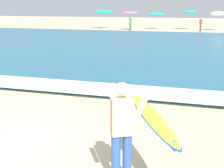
% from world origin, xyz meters
% --- Properties ---
extents(sea, '(120.00, 28.00, 0.14)m').
position_xyz_m(sea, '(0.00, 18.36, 0.07)').
color(sea, '#1E6084').
rests_on(sea, ground).
extents(surf_foam, '(120.00, 1.78, 0.01)m').
position_xyz_m(surf_foam, '(0.00, 4.96, 0.15)').
color(surf_foam, white).
rests_on(surf_foam, sea).
extents(surfer_with_board, '(1.44, 2.13, 1.73)m').
position_xyz_m(surfer_with_board, '(3.67, -0.67, 1.03)').
color(surfer_with_board, '#284CA3').
rests_on(surfer_with_board, ground).
extents(beach_umbrella_0, '(2.29, 2.32, 2.41)m').
position_xyz_m(beach_umbrella_0, '(-10.32, 36.56, 2.12)').
color(beach_umbrella_0, beige).
rests_on(beach_umbrella_0, ground).
extents(beach_umbrella_1, '(1.88, 1.89, 2.26)m').
position_xyz_m(beach_umbrella_1, '(-6.51, 35.12, 2.04)').
color(beach_umbrella_1, beige).
rests_on(beach_umbrella_1, ground).
extents(beach_umbrella_2, '(2.08, 2.09, 2.07)m').
position_xyz_m(beach_umbrella_2, '(-3.76, 37.81, 1.82)').
color(beach_umbrella_2, beige).
rests_on(beach_umbrella_2, ground).
extents(beach_umbrella_3, '(1.92, 1.93, 2.36)m').
position_xyz_m(beach_umbrella_3, '(0.25, 37.96, 2.13)').
color(beach_umbrella_3, beige).
rests_on(beach_umbrella_3, ground).
extents(beach_umbrella_4, '(1.87, 1.87, 2.25)m').
position_xyz_m(beach_umbrella_4, '(3.51, 37.60, 1.98)').
color(beach_umbrella_4, beige).
rests_on(beach_umbrella_4, ground).
extents(beachgoer_near_row_left, '(0.32, 0.20, 1.58)m').
position_xyz_m(beachgoer_near_row_left, '(1.77, 35.14, 0.84)').
color(beachgoer_near_row_left, '#383842').
rests_on(beachgoer_near_row_left, ground).
extents(beachgoer_near_row_mid, '(0.32, 0.20, 1.58)m').
position_xyz_m(beachgoer_near_row_mid, '(-6.36, 34.92, 0.84)').
color(beachgoer_near_row_mid, '#383842').
rests_on(beachgoer_near_row_mid, ground).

